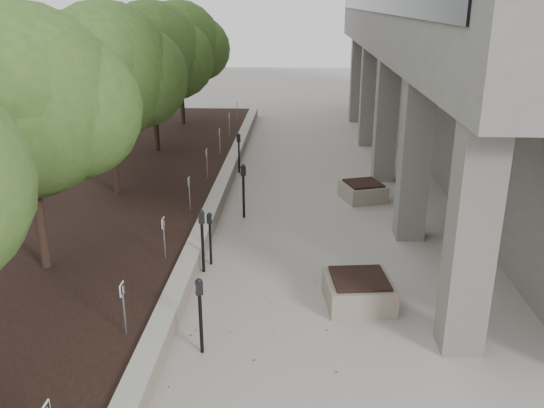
% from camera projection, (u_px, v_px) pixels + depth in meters
% --- Properties ---
extents(ground, '(90.00, 90.00, 0.00)m').
position_uv_depth(ground, '(262.00, 375.00, 9.30)').
color(ground, '#A09B93').
rests_on(ground, ground).
extents(retaining_wall, '(0.39, 26.00, 0.50)m').
position_uv_depth(retaining_wall, '(222.00, 188.00, 17.77)').
color(retaining_wall, gray).
rests_on(retaining_wall, ground).
extents(planting_bed, '(7.00, 26.00, 0.40)m').
position_uv_depth(planting_bed, '(106.00, 188.00, 17.95)').
color(planting_bed, black).
rests_on(planting_bed, ground).
extents(crabapple_tree_2, '(4.60, 4.00, 5.44)m').
position_uv_depth(crabapple_tree_2, '(29.00, 142.00, 11.29)').
color(crabapple_tree_2, '#355821').
rests_on(crabapple_tree_2, planting_bed).
extents(crabapple_tree_3, '(4.60, 4.00, 5.44)m').
position_uv_depth(crabapple_tree_3, '(109.00, 100.00, 15.99)').
color(crabapple_tree_3, '#355821').
rests_on(crabapple_tree_3, planting_bed).
extents(crabapple_tree_4, '(4.60, 4.00, 5.44)m').
position_uv_depth(crabapple_tree_4, '(153.00, 77.00, 20.70)').
color(crabapple_tree_4, '#355821').
rests_on(crabapple_tree_4, planting_bed).
extents(crabapple_tree_5, '(4.60, 4.00, 5.44)m').
position_uv_depth(crabapple_tree_5, '(180.00, 63.00, 25.40)').
color(crabapple_tree_5, '#355821').
rests_on(crabapple_tree_5, planting_bed).
extents(parking_sign_2, '(0.04, 0.22, 0.96)m').
position_uv_depth(parking_sign_2, '(124.00, 309.00, 9.59)').
color(parking_sign_2, black).
rests_on(parking_sign_2, planting_bed).
extents(parking_sign_3, '(0.04, 0.22, 0.96)m').
position_uv_depth(parking_sign_3, '(164.00, 239.00, 12.41)').
color(parking_sign_3, black).
rests_on(parking_sign_3, planting_bed).
extents(parking_sign_4, '(0.04, 0.22, 0.96)m').
position_uv_depth(parking_sign_4, '(190.00, 194.00, 15.23)').
color(parking_sign_4, black).
rests_on(parking_sign_4, planting_bed).
extents(parking_sign_5, '(0.04, 0.22, 0.96)m').
position_uv_depth(parking_sign_5, '(207.00, 164.00, 18.05)').
color(parking_sign_5, black).
rests_on(parking_sign_5, planting_bed).
extents(parking_sign_6, '(0.04, 0.22, 0.96)m').
position_uv_depth(parking_sign_6, '(220.00, 142.00, 20.87)').
color(parking_sign_6, black).
rests_on(parking_sign_6, planting_bed).
extents(parking_sign_7, '(0.04, 0.22, 0.96)m').
position_uv_depth(parking_sign_7, '(229.00, 125.00, 23.69)').
color(parking_sign_7, black).
rests_on(parking_sign_7, planting_bed).
extents(parking_sign_8, '(0.04, 0.22, 0.96)m').
position_uv_depth(parking_sign_8, '(237.00, 112.00, 26.51)').
color(parking_sign_8, black).
rests_on(parking_sign_8, planting_bed).
extents(parking_meter_1, '(0.17, 0.14, 1.43)m').
position_uv_depth(parking_meter_1, '(201.00, 316.00, 9.68)').
color(parking_meter_1, black).
rests_on(parking_meter_1, ground).
extents(parking_meter_2, '(0.13, 0.10, 1.28)m').
position_uv_depth(parking_meter_2, '(210.00, 239.00, 13.01)').
color(parking_meter_2, black).
rests_on(parking_meter_2, ground).
extents(parking_meter_3, '(0.17, 0.15, 1.49)m').
position_uv_depth(parking_meter_3, '(203.00, 241.00, 12.61)').
color(parking_meter_3, black).
rests_on(parking_meter_3, ground).
extents(parking_meter_4, '(0.18, 0.15, 1.55)m').
position_uv_depth(parking_meter_4, '(244.00, 191.00, 15.80)').
color(parking_meter_4, black).
rests_on(parking_meter_4, ground).
extents(parking_meter_5, '(0.16, 0.13, 1.42)m').
position_uv_depth(parking_meter_5, '(239.00, 153.00, 19.98)').
color(parking_meter_5, black).
rests_on(parking_meter_5, ground).
extents(planter_front, '(1.43, 1.43, 0.60)m').
position_uv_depth(planter_front, '(359.00, 290.00, 11.40)').
color(planter_front, gray).
rests_on(planter_front, ground).
extents(planter_back, '(1.49, 1.49, 0.55)m').
position_uv_depth(planter_back, '(363.00, 191.00, 17.42)').
color(planter_back, gray).
rests_on(planter_back, ground).
extents(berry_scatter, '(3.30, 14.10, 0.02)m').
position_uv_depth(berry_scatter, '(271.00, 249.00, 14.01)').
color(berry_scatter, maroon).
rests_on(berry_scatter, ground).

